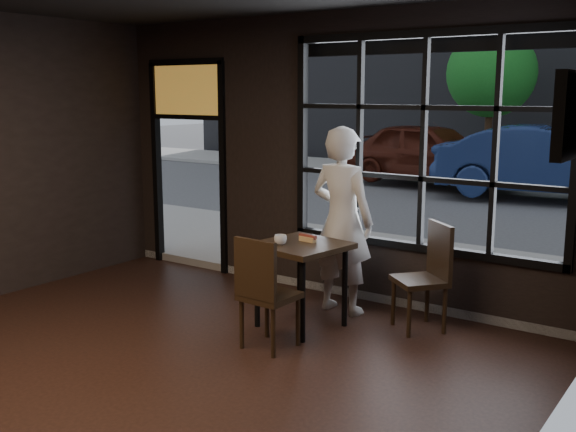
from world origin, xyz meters
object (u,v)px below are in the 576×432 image
Objects in this scene: chair_near at (270,292)px; navy_car at (546,162)px; man at (342,221)px; cafe_table at (301,285)px.

chair_near is 0.23× the size of navy_car.
navy_car is (-0.15, 8.79, -0.14)m from man.
chair_near is (0.08, -0.63, 0.10)m from cafe_table.
man is 0.43× the size of navy_car.
navy_car is at bearing -86.06° from man.
chair_near is at bearing -73.67° from cafe_table.
navy_car reaches higher than cafe_table.
cafe_table is at bearing 85.57° from man.
navy_car is at bearing -87.04° from chair_near.
cafe_table is at bearing 170.62° from navy_car.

